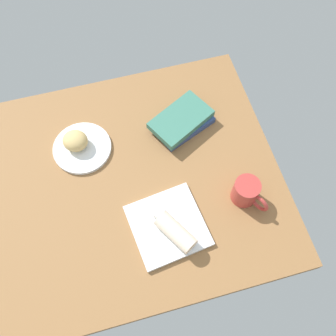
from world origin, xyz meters
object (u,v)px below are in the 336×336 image
Objects in this scene: breakfast_wrap at (176,232)px; coffee_mug at (247,192)px; book_stack at (182,121)px; round_plate at (82,148)px; scone_pastry at (75,141)px; square_plate at (168,226)px; sauce_cup at (158,211)px.

coffee_mug reaches higher than breakfast_wrap.
breakfast_wrap is 27.08cm from coffee_mug.
round_plate is at bearing 0.26° from book_stack.
coffee_mug reaches higher than round_plate.
scone_pastry is at bearing -40.80° from round_plate.
scone_pastry is (1.52, -1.31, 3.72)cm from round_plate.
square_plate is 5.61cm from sauce_cup.
book_stack is at bearing 178.33° from scone_pastry.
scone_pastry is at bearing -1.67° from book_stack.
square_plate is at bearing 122.42° from scone_pastry.
scone_pastry and breakfast_wrap have the same top height.
round_plate is at bearing -33.48° from coffee_mug.
sauce_cup is 29.80cm from coffee_mug.
coffee_mug is (-12.44, 33.24, 2.12)cm from book_stack.
round_plate is at bearing -89.78° from breakfast_wrap.
sauce_cup is (1.94, -4.81, 2.14)cm from square_plate.
coffee_mug is at bearing 110.52° from book_stack.
round_plate is 1.51× the size of breakfast_wrap.
scone_pastry is 44.50cm from square_plate.
coffee_mug is (-27.74, -3.06, 4.09)cm from square_plate.
scone_pastry is at bearing -89.03° from breakfast_wrap.
sauce_cup is 0.32× the size of breakfast_wrap.
square_plate is 28.20cm from coffee_mug.
scone_pastry is at bearing -56.21° from sauce_cup.
breakfast_wrap is (-3.50, 8.66, 1.56)cm from sauce_cup.
sauce_cup is 0.35× the size of coffee_mug.
sauce_cup is (-20.32, 31.32, 2.24)cm from round_plate.
breakfast_wrap is (-23.81, 39.98, 3.80)cm from round_plate.
square_plate reaches higher than round_plate.
round_plate is 46.69cm from breakfast_wrap.
round_plate is 0.81× the size of book_stack.
sauce_cup is at bearing 61.30° from book_stack.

